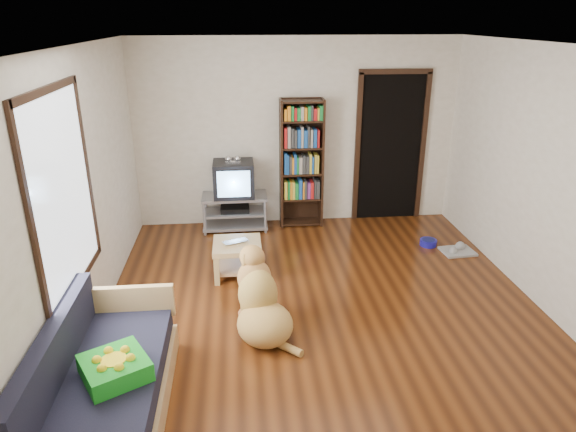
{
  "coord_description": "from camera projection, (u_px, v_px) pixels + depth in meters",
  "views": [
    {
      "loc": [
        -0.81,
        -4.56,
        2.84
      ],
      "look_at": [
        -0.33,
        0.36,
        0.9
      ],
      "focal_mm": 32.0,
      "sensor_mm": 36.0,
      "label": 1
    }
  ],
  "objects": [
    {
      "name": "ground",
      "position": [
        323.0,
        308.0,
        5.33
      ],
      "size": [
        5.0,
        5.0,
        0.0
      ],
      "primitive_type": "plane",
      "color": "#5A2A0F",
      "rests_on": "ground"
    },
    {
      "name": "ceiling",
      "position": [
        331.0,
        45.0,
        4.39
      ],
      "size": [
        5.0,
        5.0,
        0.0
      ],
      "primitive_type": "plane",
      "rotation": [
        3.14,
        0.0,
        0.0
      ],
      "color": "white",
      "rests_on": "ground"
    },
    {
      "name": "wall_back",
      "position": [
        297.0,
        133.0,
        7.18
      ],
      "size": [
        4.5,
        0.0,
        4.5
      ],
      "primitive_type": "plane",
      "rotation": [
        1.57,
        0.0,
        0.0
      ],
      "color": "silver",
      "rests_on": "ground"
    },
    {
      "name": "wall_front",
      "position": [
        410.0,
        348.0,
        2.54
      ],
      "size": [
        4.5,
        0.0,
        4.5
      ],
      "primitive_type": "plane",
      "rotation": [
        -1.57,
        0.0,
        0.0
      ],
      "color": "silver",
      "rests_on": "ground"
    },
    {
      "name": "wall_left",
      "position": [
        82.0,
        197.0,
        4.66
      ],
      "size": [
        0.0,
        5.0,
        5.0
      ],
      "primitive_type": "plane",
      "rotation": [
        1.57,
        0.0,
        1.57
      ],
      "color": "silver",
      "rests_on": "ground"
    },
    {
      "name": "wall_right",
      "position": [
        551.0,
        182.0,
        5.06
      ],
      "size": [
        0.0,
        5.0,
        5.0
      ],
      "primitive_type": "plane",
      "rotation": [
        1.57,
        0.0,
        -1.57
      ],
      "color": "silver",
      "rests_on": "ground"
    },
    {
      "name": "green_cushion",
      "position": [
        115.0,
        368.0,
        3.66
      ],
      "size": [
        0.58,
        0.58,
        0.14
      ],
      "primitive_type": "cube",
      "rotation": [
        0.0,
        0.0,
        0.52
      ],
      "color": "green",
      "rests_on": "sofa"
    },
    {
      "name": "laptop",
      "position": [
        237.0,
        243.0,
        5.86
      ],
      "size": [
        0.34,
        0.28,
        0.02
      ],
      "primitive_type": "imported",
      "rotation": [
        0.0,
        0.0,
        0.4
      ],
      "color": "white",
      "rests_on": "coffee_table"
    },
    {
      "name": "dog_bowl",
      "position": [
        428.0,
        242.0,
        6.78
      ],
      "size": [
        0.22,
        0.22,
        0.08
      ],
      "primitive_type": "cylinder",
      "color": "#191595",
      "rests_on": "ground"
    },
    {
      "name": "grey_rag",
      "position": [
        458.0,
        251.0,
        6.58
      ],
      "size": [
        0.43,
        0.35,
        0.03
      ],
      "primitive_type": "cube",
      "rotation": [
        0.0,
        0.0,
        0.08
      ],
      "color": "#9F9F9F",
      "rests_on": "ground"
    },
    {
      "name": "window",
      "position": [
        63.0,
        194.0,
        4.12
      ],
      "size": [
        0.03,
        1.46,
        1.7
      ],
      "color": "white",
      "rests_on": "wall_left"
    },
    {
      "name": "doorway",
      "position": [
        390.0,
        144.0,
        7.35
      ],
      "size": [
        1.03,
        0.05,
        2.19
      ],
      "color": "black",
      "rests_on": "wall_back"
    },
    {
      "name": "tv_stand",
      "position": [
        235.0,
        211.0,
        7.24
      ],
      "size": [
        0.9,
        0.45,
        0.5
      ],
      "color": "#99999E",
      "rests_on": "ground"
    },
    {
      "name": "crt_tv",
      "position": [
        234.0,
        178.0,
        7.09
      ],
      "size": [
        0.55,
        0.52,
        0.58
      ],
      "color": "black",
      "rests_on": "tv_stand"
    },
    {
      "name": "bookshelf",
      "position": [
        301.0,
        157.0,
        7.15
      ],
      "size": [
        0.6,
        0.3,
        1.8
      ],
      "color": "black",
      "rests_on": "ground"
    },
    {
      "name": "sofa",
      "position": [
        103.0,
        389.0,
        3.79
      ],
      "size": [
        0.8,
        1.8,
        0.8
      ],
      "color": "tan",
      "rests_on": "ground"
    },
    {
      "name": "coffee_table",
      "position": [
        237.0,
        252.0,
        5.94
      ],
      "size": [
        0.55,
        0.55,
        0.4
      ],
      "color": "tan",
      "rests_on": "ground"
    },
    {
      "name": "dog",
      "position": [
        260.0,
        303.0,
        4.84
      ],
      "size": [
        0.66,
        0.93,
        0.84
      ],
      "color": "#B78E46",
      "rests_on": "ground"
    }
  ]
}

